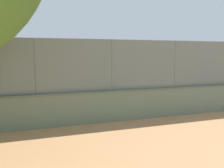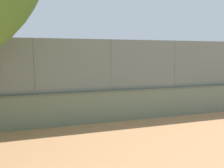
{
  "view_description": "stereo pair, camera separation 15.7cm",
  "coord_description": "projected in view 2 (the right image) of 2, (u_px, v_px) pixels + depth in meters",
  "views": [
    {
      "loc": [
        6.05,
        20.28,
        3.03
      ],
      "look_at": [
        0.59,
        6.66,
        1.32
      ],
      "focal_mm": 42.1,
      "sensor_mm": 36.0,
      "label": 1
    },
    {
      "loc": [
        5.91,
        20.34,
        3.03
      ],
      "look_at": [
        0.59,
        6.66,
        1.32
      ],
      "focal_mm": 42.1,
      "sensor_mm": 36.0,
      "label": 2
    }
  ],
  "objects": [
    {
      "name": "perimeter_wall",
      "position": [
        111.0,
        106.0,
        11.76
      ],
      "size": [
        33.29,
        1.18,
        1.41
      ],
      "color": "slate",
      "rests_on": "ground_plane"
    },
    {
      "name": "fence_panel_on_wall",
      "position": [
        111.0,
        65.0,
        11.55
      ],
      "size": [
        32.68,
        0.82,
        2.24
      ],
      "color": "slate",
      "rests_on": "perimeter_wall"
    },
    {
      "name": "player_foreground_swinging",
      "position": [
        30.0,
        90.0,
        15.0
      ],
      "size": [
        1.08,
        0.69,
        1.62
      ],
      "color": "navy",
      "rests_on": "ground_plane"
    },
    {
      "name": "player_crossing_court",
      "position": [
        116.0,
        91.0,
        14.56
      ],
      "size": [
        1.24,
        0.72,
        1.63
      ],
      "color": "#B2B2B2",
      "rests_on": "ground_plane"
    },
    {
      "name": "player_at_service_line",
      "position": [
        170.0,
        81.0,
        19.35
      ],
      "size": [
        0.74,
        0.87,
        1.73
      ],
      "color": "black",
      "rests_on": "ground_plane"
    },
    {
      "name": "sports_ball",
      "position": [
        45.0,
        106.0,
        14.88
      ],
      "size": [
        0.09,
        0.09,
        0.09
      ],
      "primitive_type": "sphere",
      "color": "orange",
      "rests_on": "ground_plane"
    },
    {
      "name": "ground_plane",
      "position": [
        89.0,
        91.0,
        21.31
      ],
      "size": [
        260.0,
        260.0,
        0.0
      ],
      "primitive_type": "plane",
      "color": "tan"
    }
  ]
}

